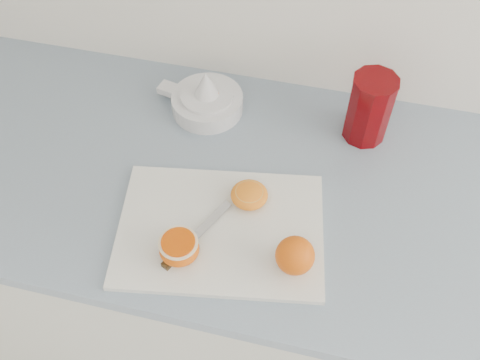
# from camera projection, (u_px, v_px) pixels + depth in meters

# --- Properties ---
(counter) EXTENTS (2.45, 0.64, 0.89)m
(counter) POSITION_uv_depth(u_px,v_px,m) (256.00, 282.00, 1.43)
(counter) COLOR silver
(counter) RESTS_ON ground
(cutting_board) EXTENTS (0.42, 0.33, 0.01)m
(cutting_board) POSITION_uv_depth(u_px,v_px,m) (221.00, 230.00, 1.00)
(cutting_board) COLOR white
(cutting_board) RESTS_ON counter
(whole_orange) EXTENTS (0.07, 0.07, 0.07)m
(whole_orange) POSITION_uv_depth(u_px,v_px,m) (295.00, 256.00, 0.92)
(whole_orange) COLOR #E95816
(whole_orange) RESTS_ON cutting_board
(half_orange) EXTENTS (0.07, 0.07, 0.04)m
(half_orange) POSITION_uv_depth(u_px,v_px,m) (179.00, 248.00, 0.94)
(half_orange) COLOR #E95816
(half_orange) RESTS_ON cutting_board
(squeezed_shell) EXTENTS (0.07, 0.07, 0.03)m
(squeezed_shell) POSITION_uv_depth(u_px,v_px,m) (249.00, 195.00, 1.02)
(squeezed_shell) COLOR orange
(squeezed_shell) RESTS_ON cutting_board
(paring_knife) EXTENTS (0.09, 0.17, 0.01)m
(paring_knife) POSITION_uv_depth(u_px,v_px,m) (185.00, 246.00, 0.96)
(paring_knife) COLOR #422C12
(paring_knife) RESTS_ON cutting_board
(citrus_juicer) EXTENTS (0.20, 0.16, 0.11)m
(citrus_juicer) POSITION_uv_depth(u_px,v_px,m) (206.00, 100.00, 1.18)
(citrus_juicer) COLOR white
(citrus_juicer) RESTS_ON counter
(red_tumbler) EXTENTS (0.09, 0.09, 0.15)m
(red_tumbler) POSITION_uv_depth(u_px,v_px,m) (369.00, 110.00, 1.10)
(red_tumbler) COLOR #630205
(red_tumbler) RESTS_ON counter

